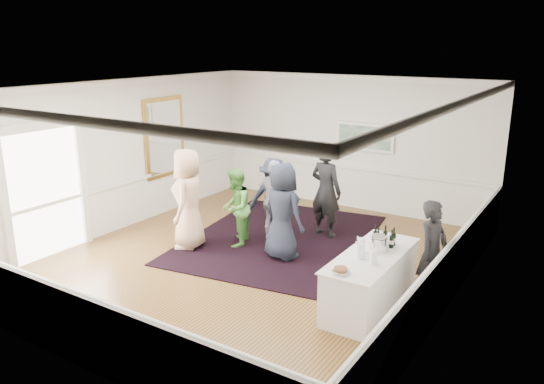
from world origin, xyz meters
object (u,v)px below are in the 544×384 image
Objects in this scene: ice_bucket at (380,244)px; guest_lilac at (274,201)px; guest_dark_b at (326,191)px; bartender at (432,253)px; guest_dark_a at (274,199)px; nut_bowl at (341,271)px; guest_navy at (283,211)px; guest_green at (236,208)px; guest_tan at (188,199)px; serving_table at (370,280)px.

guest_lilac is at bearing 153.29° from ice_bucket.
bartender is at bearing 155.85° from guest_dark_b.
guest_lilac is 0.16m from guest_dark_a.
guest_lilac is at bearing 113.62° from guest_dark_a.
guest_lilac reaches higher than nut_bowl.
guest_navy is (0.72, -0.83, 0.08)m from guest_dark_a.
guest_navy is (1.12, -0.05, 0.13)m from guest_green.
guest_navy is (1.84, 0.52, -0.07)m from guest_tan.
guest_lilac is 0.94m from guest_navy.
guest_dark_a is at bearing 46.66° from guest_dark_b.
guest_tan is at bearing 162.17° from nut_bowl.
bartender is 0.99× the size of guest_lilac.
guest_tan is 1.91m from guest_navy.
ice_bucket is (2.04, -2.20, -0.01)m from guest_dark_b.
guest_dark_a is 0.86× the size of guest_dark_b.
guest_tan reaches higher than guest_navy.
bartender is 3.99m from guest_green.
guest_dark_a is (-3.58, 1.09, 0.01)m from bartender.
guest_navy is (-2.13, 0.90, 0.49)m from serving_table.
guest_dark_a reaches higher than guest_lilac.
guest_navy reaches higher than bartender.
bartender is 3.25m from guest_dark_b.
bartender is at bearing 41.45° from serving_table.
guest_lilac is at bearing 137.10° from nut_bowl.
guest_dark_b is 3.77m from nut_bowl.
bartender is 0.98× the size of guest_dark_a.
guest_tan is 1.18× the size of guest_lilac.
guest_dark_a is at bearing 148.78° from serving_table.
guest_green is 1.92m from guest_dark_b.
ice_bucket is (2.90, -1.54, 0.13)m from guest_dark_a.
guest_dark_a is at bearing 115.04° from guest_tan.
guest_green is 0.87m from guest_dark_a.
guest_navy is at bearing 117.35° from guest_dark_a.
guest_dark_a is at bearing 130.31° from guest_green.
guest_tan is at bearing 177.31° from ice_bucket.
bartender is 6.84× the size of nut_bowl.
guest_tan is 1.08× the size of guest_navy.
serving_table is at bearing 144.85° from bartender.
ice_bucket is (2.17, -0.71, 0.05)m from guest_navy.
guest_navy is at bearing 138.98° from nut_bowl.
nut_bowl is at bearing 154.02° from guest_navy.
guest_lilac is at bearing 149.86° from serving_table.
guest_navy is at bearing 161.95° from ice_bucket.
guest_tan reaches higher than guest_dark_a.
serving_table is 4.03m from guest_tan.
serving_table is 8.13× the size of ice_bucket.
guest_dark_a is 0.91× the size of guest_navy.
guest_navy reaches higher than ice_bucket.
guest_navy is at bearing 157.09° from serving_table.
guest_lilac is at bearing 55.30° from guest_dark_b.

